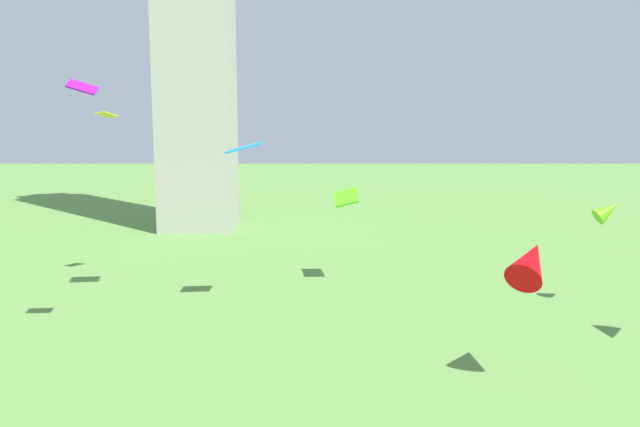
{
  "coord_description": "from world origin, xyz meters",
  "views": [
    {
      "loc": [
        0.47,
        -1.43,
        8.27
      ],
      "look_at": [
        0.4,
        18.26,
        5.4
      ],
      "focal_mm": 36.58,
      "sensor_mm": 36.0,
      "label": 1
    }
  ],
  "objects_px": {
    "kite_flying_5": "(533,261)",
    "kite_flying_6": "(611,211)",
    "kite_flying_8": "(109,115)",
    "kite_flying_4": "(247,147)",
    "kite_flying_9": "(85,87)",
    "kite_flying_3": "(349,197)"
  },
  "relations": [
    {
      "from": "kite_flying_5",
      "to": "kite_flying_6",
      "type": "distance_m",
      "value": 10.26
    },
    {
      "from": "kite_flying_8",
      "to": "kite_flying_4",
      "type": "bearing_deg",
      "value": 83.3
    },
    {
      "from": "kite_flying_6",
      "to": "kite_flying_9",
      "type": "bearing_deg",
      "value": 98.9
    },
    {
      "from": "kite_flying_9",
      "to": "kite_flying_5",
      "type": "bearing_deg",
      "value": 155.06
    },
    {
      "from": "kite_flying_5",
      "to": "kite_flying_9",
      "type": "relative_size",
      "value": 2.29
    },
    {
      "from": "kite_flying_4",
      "to": "kite_flying_3",
      "type": "bearing_deg",
      "value": 44.2
    },
    {
      "from": "kite_flying_5",
      "to": "kite_flying_8",
      "type": "relative_size",
      "value": 2.04
    },
    {
      "from": "kite_flying_3",
      "to": "kite_flying_6",
      "type": "xyz_separation_m",
      "value": [
        11.32,
        -4.4,
        -0.07
      ]
    },
    {
      "from": "kite_flying_8",
      "to": "kite_flying_3",
      "type": "bearing_deg",
      "value": 114.7
    },
    {
      "from": "kite_flying_6",
      "to": "kite_flying_9",
      "type": "relative_size",
      "value": 1.33
    },
    {
      "from": "kite_flying_5",
      "to": "kite_flying_8",
      "type": "bearing_deg",
      "value": -2.28
    },
    {
      "from": "kite_flying_4",
      "to": "kite_flying_8",
      "type": "height_order",
      "value": "kite_flying_8"
    },
    {
      "from": "kite_flying_3",
      "to": "kite_flying_8",
      "type": "xyz_separation_m",
      "value": [
        -12.04,
        0.28,
        4.13
      ]
    },
    {
      "from": "kite_flying_4",
      "to": "kite_flying_9",
      "type": "distance_m",
      "value": 7.35
    },
    {
      "from": "kite_flying_6",
      "to": "kite_flying_5",
      "type": "bearing_deg",
      "value": 140.32
    },
    {
      "from": "kite_flying_3",
      "to": "kite_flying_6",
      "type": "relative_size",
      "value": 1.3
    },
    {
      "from": "kite_flying_4",
      "to": "kite_flying_5",
      "type": "relative_size",
      "value": 0.67
    },
    {
      "from": "kite_flying_4",
      "to": "kite_flying_5",
      "type": "bearing_deg",
      "value": -39.66
    },
    {
      "from": "kite_flying_3",
      "to": "kite_flying_4",
      "type": "bearing_deg",
      "value": -46.69
    },
    {
      "from": "kite_flying_8",
      "to": "kite_flying_9",
      "type": "bearing_deg",
      "value": 39.31
    },
    {
      "from": "kite_flying_3",
      "to": "kite_flying_9",
      "type": "bearing_deg",
      "value": -48.06
    },
    {
      "from": "kite_flying_9",
      "to": "kite_flying_8",
      "type": "bearing_deg",
      "value": -88.3
    }
  ]
}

